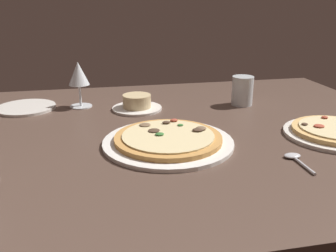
{
  "coord_description": "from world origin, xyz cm",
  "views": [
    {
      "loc": [
        -20.15,
        -97.07,
        40.15
      ],
      "look_at": [
        -1.07,
        -5.33,
        7.0
      ],
      "focal_mm": 39.98,
      "sensor_mm": 36.0,
      "label": 1
    }
  ],
  "objects_px": {
    "ramekin_on_saucer": "(137,104)",
    "pizza_main": "(168,140)",
    "spoon": "(295,158)",
    "pizza_side": "(335,132)",
    "side_plate": "(26,108)",
    "water_glass": "(242,92)",
    "wine_glass_far": "(79,76)"
  },
  "relations": [
    {
      "from": "side_plate",
      "to": "spoon",
      "type": "distance_m",
      "value": 0.87
    },
    {
      "from": "pizza_main",
      "to": "wine_glass_far",
      "type": "bearing_deg",
      "value": 119.74
    },
    {
      "from": "ramekin_on_saucer",
      "to": "pizza_main",
      "type": "bearing_deg",
      "value": -82.9
    },
    {
      "from": "wine_glass_far",
      "to": "water_glass",
      "type": "height_order",
      "value": "wine_glass_far"
    },
    {
      "from": "pizza_main",
      "to": "spoon",
      "type": "height_order",
      "value": "pizza_main"
    },
    {
      "from": "side_plate",
      "to": "pizza_side",
      "type": "bearing_deg",
      "value": -26.95
    },
    {
      "from": "pizza_side",
      "to": "water_glass",
      "type": "xyz_separation_m",
      "value": [
        -0.13,
        0.34,
        0.03
      ]
    },
    {
      "from": "pizza_main",
      "to": "water_glass",
      "type": "height_order",
      "value": "water_glass"
    },
    {
      "from": "ramekin_on_saucer",
      "to": "water_glass",
      "type": "height_order",
      "value": "water_glass"
    },
    {
      "from": "pizza_side",
      "to": "water_glass",
      "type": "distance_m",
      "value": 0.36
    },
    {
      "from": "pizza_main",
      "to": "ramekin_on_saucer",
      "type": "distance_m",
      "value": 0.32
    },
    {
      "from": "pizza_side",
      "to": "side_plate",
      "type": "bearing_deg",
      "value": 153.05
    },
    {
      "from": "ramekin_on_saucer",
      "to": "wine_glass_far",
      "type": "distance_m",
      "value": 0.21
    },
    {
      "from": "pizza_main",
      "to": "pizza_side",
      "type": "distance_m",
      "value": 0.45
    },
    {
      "from": "spoon",
      "to": "side_plate",
      "type": "bearing_deg",
      "value": 140.29
    },
    {
      "from": "pizza_main",
      "to": "ramekin_on_saucer",
      "type": "bearing_deg",
      "value": 97.1
    },
    {
      "from": "pizza_main",
      "to": "wine_glass_far",
      "type": "relative_size",
      "value": 2.18
    },
    {
      "from": "water_glass",
      "to": "pizza_side",
      "type": "bearing_deg",
      "value": -68.77
    },
    {
      "from": "pizza_main",
      "to": "wine_glass_far",
      "type": "distance_m",
      "value": 0.46
    },
    {
      "from": "ramekin_on_saucer",
      "to": "pizza_side",
      "type": "bearing_deg",
      "value": -35.52
    },
    {
      "from": "pizza_side",
      "to": "ramekin_on_saucer",
      "type": "relative_size",
      "value": 1.65
    },
    {
      "from": "wine_glass_far",
      "to": "spoon",
      "type": "height_order",
      "value": "wine_glass_far"
    },
    {
      "from": "pizza_main",
      "to": "side_plate",
      "type": "bearing_deg",
      "value": 135.08
    },
    {
      "from": "side_plate",
      "to": "wine_glass_far",
      "type": "bearing_deg",
      "value": -3.77
    },
    {
      "from": "wine_glass_far",
      "to": "side_plate",
      "type": "xyz_separation_m",
      "value": [
        -0.18,
        0.01,
        -0.1
      ]
    },
    {
      "from": "pizza_main",
      "to": "spoon",
      "type": "xyz_separation_m",
      "value": [
        0.27,
        -0.15,
        -0.01
      ]
    },
    {
      "from": "wine_glass_far",
      "to": "spoon",
      "type": "distance_m",
      "value": 0.74
    },
    {
      "from": "pizza_side",
      "to": "spoon",
      "type": "relative_size",
      "value": 2.47
    },
    {
      "from": "wine_glass_far",
      "to": "side_plate",
      "type": "relative_size",
      "value": 0.79
    },
    {
      "from": "pizza_side",
      "to": "wine_glass_far",
      "type": "height_order",
      "value": "wine_glass_far"
    },
    {
      "from": "wine_glass_far",
      "to": "water_glass",
      "type": "xyz_separation_m",
      "value": [
        0.54,
        -0.09,
        -0.06
      ]
    },
    {
      "from": "side_plate",
      "to": "spoon",
      "type": "bearing_deg",
      "value": -39.71
    }
  ]
}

